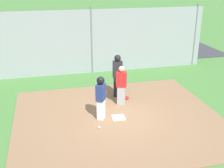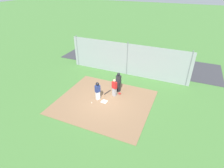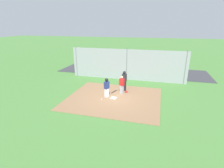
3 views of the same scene
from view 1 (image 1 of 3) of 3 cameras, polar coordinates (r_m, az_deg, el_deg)
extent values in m
plane|color=#477A38|center=(10.16, 1.31, -6.90)|extent=(140.00, 140.00, 0.00)
cube|color=#896647|center=(10.15, 1.31, -6.82)|extent=(7.20, 6.40, 0.03)
cube|color=white|center=(10.14, 1.31, -6.70)|extent=(0.47, 0.47, 0.02)
cube|color=#9E9EA3|center=(11.05, 1.86, -2.23)|extent=(0.36, 0.32, 0.73)
cube|color=red|center=(10.80, 1.90, 0.97)|extent=(0.45, 0.38, 0.58)
sphere|color=tan|center=(10.67, 1.92, 3.01)|extent=(0.23, 0.23, 0.23)
cube|color=black|center=(11.72, 1.08, -0.53)|extent=(0.33, 0.26, 0.84)
cube|color=#232328|center=(11.47, 1.11, 2.97)|extent=(0.42, 0.32, 0.66)
sphere|color=black|center=(11.33, 1.12, 5.20)|extent=(0.26, 0.26, 0.26)
cube|color=silver|center=(9.95, -2.21, -5.02)|extent=(0.34, 0.37, 0.72)
cube|color=navy|center=(9.69, -2.26, -1.61)|extent=(0.41, 0.46, 0.57)
sphere|color=tan|center=(9.54, -2.29, 0.59)|extent=(0.22, 0.22, 0.22)
sphere|color=black|center=(9.53, -2.29, 0.70)|extent=(0.27, 0.27, 0.27)
cylinder|color=black|center=(11.19, -2.00, -3.79)|extent=(0.28, 0.84, 0.06)
ellipsoid|color=red|center=(11.59, 2.83, -2.74)|extent=(0.24, 0.20, 0.12)
sphere|color=white|center=(9.48, -2.60, -8.63)|extent=(0.07, 0.07, 0.07)
cube|color=#93999E|center=(14.46, -4.10, 8.36)|extent=(12.00, 0.05, 3.20)
cylinder|color=slate|center=(16.38, 16.22, 9.35)|extent=(0.10, 0.10, 3.35)
cylinder|color=slate|center=(14.45, -4.11, 8.65)|extent=(0.10, 0.10, 3.35)
cube|color=#38383D|center=(18.32, -5.94, 5.92)|extent=(18.00, 5.20, 0.04)
cube|color=#B2B2B7|center=(18.79, -5.33, 7.64)|extent=(4.37, 2.18, 0.64)
cube|color=#97979C|center=(18.70, -4.94, 9.47)|extent=(2.48, 1.82, 0.56)
cylinder|color=black|center=(17.71, -8.86, 6.32)|extent=(0.62, 0.25, 0.60)
cylinder|color=black|center=(19.33, -9.93, 7.49)|extent=(0.62, 0.25, 0.60)
cylinder|color=black|center=(18.43, -0.48, 7.14)|extent=(0.62, 0.25, 0.60)
cylinder|color=black|center=(19.99, -2.17, 8.23)|extent=(0.62, 0.25, 0.60)
cube|color=#235B38|center=(17.66, -16.77, 5.96)|extent=(4.28, 1.92, 0.64)
cube|color=#1E4E2F|center=(17.52, -16.49, 7.91)|extent=(2.39, 1.68, 0.56)
cylinder|color=black|center=(16.92, -21.30, 4.43)|extent=(0.61, 0.21, 0.60)
cylinder|color=black|center=(18.56, -21.01, 5.85)|extent=(0.61, 0.21, 0.60)
cylinder|color=black|center=(16.90, -12.06, 5.40)|extent=(0.61, 0.21, 0.60)
cylinder|color=black|center=(18.55, -12.57, 6.73)|extent=(0.61, 0.21, 0.60)
camera|label=2|loc=(8.62, 99.00, 24.04)|focal=28.98mm
camera|label=3|loc=(6.82, 110.73, -0.66)|focal=28.15mm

